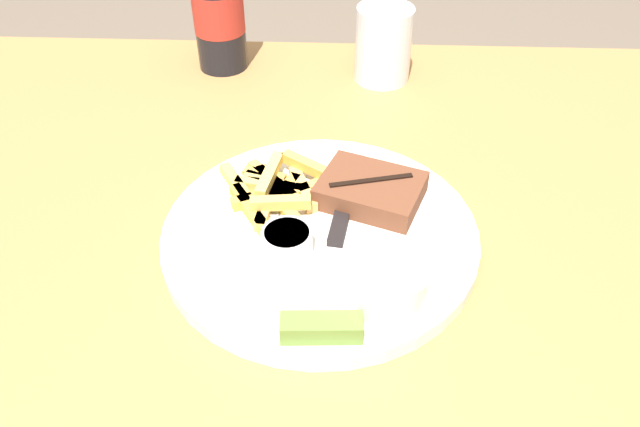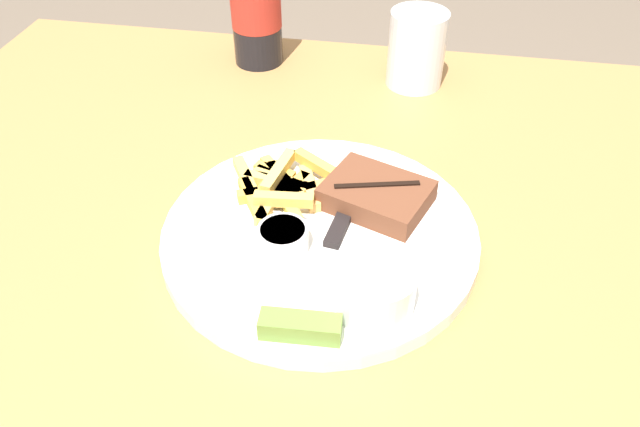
{
  "view_description": "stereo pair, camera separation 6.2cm",
  "coord_description": "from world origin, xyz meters",
  "px_view_note": "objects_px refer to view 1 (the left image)",
  "views": [
    {
      "loc": [
        0.02,
        -0.47,
        1.18
      ],
      "look_at": [
        0.0,
        0.0,
        0.78
      ],
      "focal_mm": 35.0,
      "sensor_mm": 36.0,
      "label": 1
    },
    {
      "loc": [
        0.08,
        -0.46,
        1.18
      ],
      "look_at": [
        0.0,
        0.0,
        0.78
      ],
      "focal_mm": 35.0,
      "sensor_mm": 36.0,
      "label": 2
    }
  ],
  "objects_px": {
    "fork_utensil": "(246,206)",
    "beer_bottle": "(218,9)",
    "pickle_spear": "(321,328)",
    "knife_utensil": "(345,203)",
    "coleslaw_cup": "(391,282)",
    "dipping_sauce_cup": "(287,241)",
    "drinking_glass": "(383,44)",
    "dinner_plate": "(320,235)",
    "steak_portion": "(371,190)"
  },
  "relations": [
    {
      "from": "coleslaw_cup",
      "to": "dipping_sauce_cup",
      "type": "bearing_deg",
      "value": 147.52
    },
    {
      "from": "dinner_plate",
      "to": "dipping_sauce_cup",
      "type": "xyz_separation_m",
      "value": [
        -0.03,
        -0.03,
        0.02
      ]
    },
    {
      "from": "pickle_spear",
      "to": "dinner_plate",
      "type": "bearing_deg",
      "value": 93.02
    },
    {
      "from": "fork_utensil",
      "to": "drinking_glass",
      "type": "distance_m",
      "value": 0.36
    },
    {
      "from": "dinner_plate",
      "to": "pickle_spear",
      "type": "xyz_separation_m",
      "value": [
        0.01,
        -0.14,
        0.02
      ]
    },
    {
      "from": "fork_utensil",
      "to": "beer_bottle",
      "type": "bearing_deg",
      "value": 123.76
    },
    {
      "from": "dinner_plate",
      "to": "coleslaw_cup",
      "type": "xyz_separation_m",
      "value": [
        0.07,
        -0.1,
        0.04
      ]
    },
    {
      "from": "dinner_plate",
      "to": "fork_utensil",
      "type": "bearing_deg",
      "value": 159.32
    },
    {
      "from": "dinner_plate",
      "to": "pickle_spear",
      "type": "height_order",
      "value": "pickle_spear"
    },
    {
      "from": "coleslaw_cup",
      "to": "steak_portion",
      "type": "bearing_deg",
      "value": 95.71
    },
    {
      "from": "dipping_sauce_cup",
      "to": "knife_utensil",
      "type": "distance_m",
      "value": 0.09
    },
    {
      "from": "dinner_plate",
      "to": "pickle_spear",
      "type": "relative_size",
      "value": 4.54
    },
    {
      "from": "steak_portion",
      "to": "pickle_spear",
      "type": "xyz_separation_m",
      "value": [
        -0.04,
        -0.18,
        -0.0
      ]
    },
    {
      "from": "pickle_spear",
      "to": "knife_utensil",
      "type": "xyz_separation_m",
      "value": [
        0.02,
        0.17,
        -0.01
      ]
    },
    {
      "from": "dinner_plate",
      "to": "coleslaw_cup",
      "type": "height_order",
      "value": "coleslaw_cup"
    },
    {
      "from": "dipping_sauce_cup",
      "to": "knife_utensil",
      "type": "relative_size",
      "value": 0.3
    },
    {
      "from": "beer_bottle",
      "to": "drinking_glass",
      "type": "relative_size",
      "value": 2.37
    },
    {
      "from": "beer_bottle",
      "to": "drinking_glass",
      "type": "distance_m",
      "value": 0.24
    },
    {
      "from": "dipping_sauce_cup",
      "to": "fork_utensil",
      "type": "relative_size",
      "value": 0.38
    },
    {
      "from": "steak_portion",
      "to": "pickle_spear",
      "type": "distance_m",
      "value": 0.19
    },
    {
      "from": "pickle_spear",
      "to": "drinking_glass",
      "type": "xyz_separation_m",
      "value": [
        0.07,
        0.48,
        0.02
      ]
    },
    {
      "from": "knife_utensil",
      "to": "beer_bottle",
      "type": "relative_size",
      "value": 0.67
    },
    {
      "from": "dinner_plate",
      "to": "steak_portion",
      "type": "height_order",
      "value": "steak_portion"
    },
    {
      "from": "knife_utensil",
      "to": "steak_portion",
      "type": "bearing_deg",
      "value": -60.01
    },
    {
      "from": "pickle_spear",
      "to": "fork_utensil",
      "type": "distance_m",
      "value": 0.19
    },
    {
      "from": "coleslaw_cup",
      "to": "dipping_sauce_cup",
      "type": "relative_size",
      "value": 1.39
    },
    {
      "from": "fork_utensil",
      "to": "knife_utensil",
      "type": "bearing_deg",
      "value": 25.1
    },
    {
      "from": "fork_utensil",
      "to": "knife_utensil",
      "type": "relative_size",
      "value": 0.78
    },
    {
      "from": "dinner_plate",
      "to": "steak_portion",
      "type": "bearing_deg",
      "value": 43.54
    },
    {
      "from": "beer_bottle",
      "to": "drinking_glass",
      "type": "height_order",
      "value": "beer_bottle"
    },
    {
      "from": "dipping_sauce_cup",
      "to": "drinking_glass",
      "type": "height_order",
      "value": "drinking_glass"
    },
    {
      "from": "coleslaw_cup",
      "to": "dipping_sauce_cup",
      "type": "distance_m",
      "value": 0.11
    },
    {
      "from": "coleslaw_cup",
      "to": "drinking_glass",
      "type": "bearing_deg",
      "value": 89.01
    },
    {
      "from": "dipping_sauce_cup",
      "to": "beer_bottle",
      "type": "height_order",
      "value": "beer_bottle"
    },
    {
      "from": "dipping_sauce_cup",
      "to": "beer_bottle",
      "type": "relative_size",
      "value": 0.2
    },
    {
      "from": "beer_bottle",
      "to": "dinner_plate",
      "type": "bearing_deg",
      "value": -66.96
    },
    {
      "from": "drinking_glass",
      "to": "pickle_spear",
      "type": "bearing_deg",
      "value": -97.79
    },
    {
      "from": "coleslaw_cup",
      "to": "pickle_spear",
      "type": "bearing_deg",
      "value": -146.08
    },
    {
      "from": "coleslaw_cup",
      "to": "knife_utensil",
      "type": "xyz_separation_m",
      "value": [
        -0.04,
        0.13,
        -0.02
      ]
    },
    {
      "from": "coleslaw_cup",
      "to": "drinking_glass",
      "type": "height_order",
      "value": "drinking_glass"
    },
    {
      "from": "dipping_sauce_cup",
      "to": "coleslaw_cup",
      "type": "bearing_deg",
      "value": -32.48
    },
    {
      "from": "knife_utensil",
      "to": "drinking_glass",
      "type": "xyz_separation_m",
      "value": [
        0.05,
        0.31,
        0.03
      ]
    },
    {
      "from": "beer_bottle",
      "to": "dipping_sauce_cup",
      "type": "bearing_deg",
      "value": -72.44
    },
    {
      "from": "knife_utensil",
      "to": "coleslaw_cup",
      "type": "bearing_deg",
      "value": -154.71
    },
    {
      "from": "pickle_spear",
      "to": "coleslaw_cup",
      "type": "bearing_deg",
      "value": 33.92
    },
    {
      "from": "fork_utensil",
      "to": "beer_bottle",
      "type": "height_order",
      "value": "beer_bottle"
    },
    {
      "from": "dinner_plate",
      "to": "beer_bottle",
      "type": "distance_m",
      "value": 0.42
    },
    {
      "from": "dipping_sauce_cup",
      "to": "knife_utensil",
      "type": "xyz_separation_m",
      "value": [
        0.05,
        0.07,
        -0.01
      ]
    },
    {
      "from": "steak_portion",
      "to": "knife_utensil",
      "type": "height_order",
      "value": "steak_portion"
    },
    {
      "from": "pickle_spear",
      "to": "beer_bottle",
      "type": "distance_m",
      "value": 0.54
    }
  ]
}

